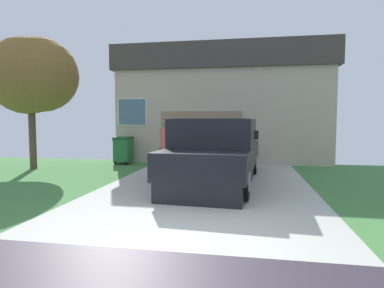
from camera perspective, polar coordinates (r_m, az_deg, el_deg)
The scene contains 6 objects.
pickup_truck at distance 8.44m, azimuth 4.17°, elevation -1.92°, with size 2.34×5.60×1.72m.
person_with_hat at distance 9.09m, azimuth -4.36°, elevation 0.05°, with size 0.52×0.45×1.76m.
handbag at distance 8.98m, azimuth -6.33°, elevation -5.67°, with size 0.38×0.16×0.46m.
house_with_garage at distance 15.72m, azimuth 6.02°, elevation 6.70°, with size 8.77×7.08×4.69m.
neighbor_tree at distance 12.45m, azimuth -26.35°, elevation 10.82°, with size 2.96×2.72×4.50m.
wheeled_trash_bin at distance 12.69m, azimuth -12.08°, elevation -0.92°, with size 0.60×0.72×1.05m.
Camera 1 is at (1.01, -3.88, 1.67)m, focal length 30.01 mm.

